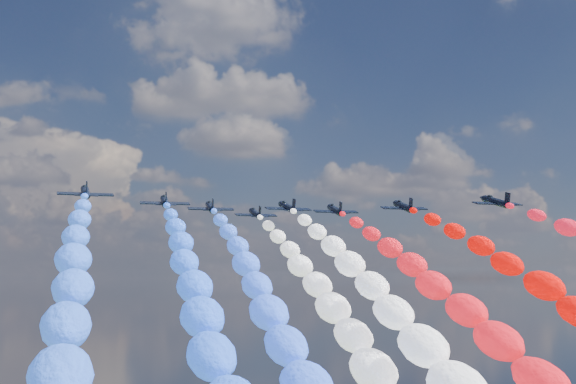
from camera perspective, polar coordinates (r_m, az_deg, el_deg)
name	(u,v)px	position (r m, az deg, el deg)	size (l,w,h in m)	color
jet_0	(85,192)	(122.05, -15.02, 0.00)	(8.53, 11.44, 2.52)	black
trail_0	(61,379)	(64.11, -16.77, -13.37)	(6.03, 112.09, 46.37)	blue
jet_1	(165,201)	(133.84, -9.27, -0.70)	(8.53, 11.44, 2.52)	black
trail_1	(207,360)	(76.14, -6.12, -12.47)	(6.03, 112.09, 46.37)	blue
jet_2	(211,207)	(143.55, -5.86, -1.14)	(8.53, 11.44, 2.52)	black
trail_2	(279,350)	(86.44, -0.68, -11.79)	(6.03, 112.09, 46.37)	blue
jet_3	(287,207)	(142.74, -0.05, -1.14)	(8.53, 11.44, 2.52)	black
trail_3	(409,350)	(87.42, 9.08, -11.66)	(6.03, 112.09, 46.37)	white
jet_4	(256,213)	(156.91, -2.46, -1.62)	(8.53, 11.44, 2.52)	black
trail_4	(341,340)	(100.63, 4.01, -11.04)	(6.03, 112.09, 46.37)	white
jet_5	(335,210)	(148.84, 3.57, -1.35)	(8.53, 11.44, 2.52)	black
trail_5	(479,345)	(94.99, 14.22, -11.12)	(6.03, 112.09, 46.37)	red
jet_6	(403,206)	(143.04, 8.67, -1.08)	(8.53, 11.44, 2.52)	black
jet_7	(496,202)	(137.63, 15.37, -0.71)	(8.53, 11.44, 2.52)	black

